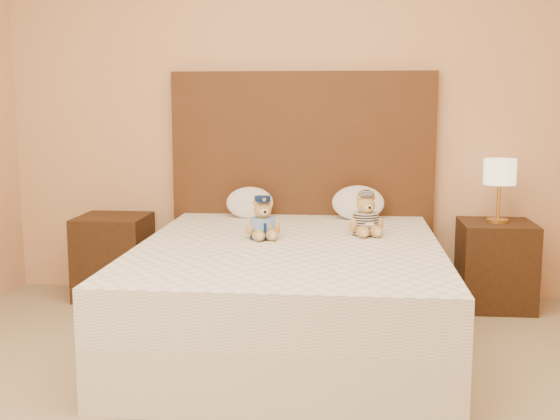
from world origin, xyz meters
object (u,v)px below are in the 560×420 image
object	(u,v)px
teddy_prisoner	(366,214)
pillow_left	(250,201)
nightstand_right	(495,265)
nightstand_left	(114,256)
lamp	(500,175)
pillow_right	(358,201)
teddy_police	(263,218)
bed	(289,293)

from	to	relation	value
teddy_prisoner	pillow_left	xyz separation A→B (m)	(-0.74, 0.55, -0.01)
nightstand_right	pillow_left	world-z (taller)	pillow_left
nightstand_left	lamp	xyz separation A→B (m)	(2.50, 0.00, 0.57)
nightstand_right	pillow_right	size ratio (longest dim) A/B	1.64
teddy_police	pillow_left	bearing A→B (deg)	83.88
bed	pillow_right	xyz separation A→B (m)	(0.37, 0.83, 0.39)
nightstand_right	pillow_left	distance (m)	1.63
nightstand_right	teddy_prisoner	xyz separation A→B (m)	(-0.84, -0.52, 0.40)
nightstand_right	pillow_right	xyz separation A→B (m)	(-0.88, 0.03, 0.39)
teddy_police	teddy_prisoner	size ratio (longest dim) A/B	0.97
nightstand_left	lamp	bearing A→B (deg)	0.00
nightstand_left	teddy_prisoner	distance (m)	1.79
lamp	teddy_police	size ratio (longest dim) A/B	1.70
nightstand_left	teddy_police	bearing A→B (deg)	-31.96
lamp	pillow_right	distance (m)	0.90
nightstand_left	nightstand_right	xyz separation A→B (m)	(2.50, 0.00, 0.00)
bed	pillow_right	bearing A→B (deg)	65.75
bed	pillow_right	size ratio (longest dim) A/B	5.97
teddy_police	bed	bearing A→B (deg)	-56.61
nightstand_left	teddy_police	xyz separation A→B (m)	(1.09, -0.68, 0.39)
bed	lamp	size ratio (longest dim) A/B	5.00
teddy_prisoner	pillow_right	world-z (taller)	teddy_prisoner
bed	nightstand_left	bearing A→B (deg)	147.38
lamp	teddy_police	bearing A→B (deg)	-154.22
bed	teddy_police	bearing A→B (deg)	143.14
lamp	teddy_prisoner	distance (m)	1.01
pillow_right	nightstand_left	bearing A→B (deg)	-178.94
lamp	pillow_left	world-z (taller)	lamp
bed	teddy_police	size ratio (longest dim) A/B	8.51
bed	nightstand_right	bearing A→B (deg)	32.62
lamp	pillow_left	bearing A→B (deg)	178.91
teddy_prisoner	pillow_right	xyz separation A→B (m)	(-0.04, 0.55, -0.00)
nightstand_right	lamp	xyz separation A→B (m)	(-0.00, 0.00, 0.57)
teddy_police	nightstand_left	bearing A→B (deg)	128.29
pillow_left	pillow_right	size ratio (longest dim) A/B	0.92
lamp	pillow_right	xyz separation A→B (m)	(-0.88, 0.03, -0.18)
nightstand_right	teddy_prisoner	world-z (taller)	teddy_prisoner
nightstand_left	teddy_prisoner	size ratio (longest dim) A/B	2.28
teddy_prisoner	pillow_right	size ratio (longest dim) A/B	0.72
nightstand_left	nightstand_right	distance (m)	2.50
nightstand_right	teddy_prisoner	bearing A→B (deg)	-148.05
lamp	pillow_left	xyz separation A→B (m)	(-1.58, 0.03, -0.19)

